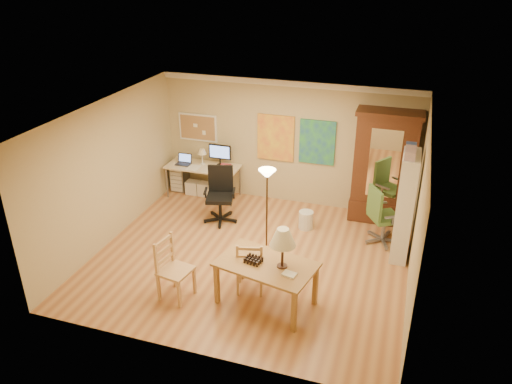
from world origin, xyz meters
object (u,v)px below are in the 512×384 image
(bookshelf, at_px, (405,207))
(office_chair_black, at_px, (220,207))
(dining_table, at_px, (272,257))
(office_chair_green, at_px, (382,228))
(armoire, at_px, (383,174))
(computer_desk, at_px, (205,177))

(bookshelf, bearing_deg, office_chair_black, 176.64)
(dining_table, relative_size, office_chair_green, 1.43)
(office_chair_green, relative_size, bookshelf, 0.58)
(office_chair_green, bearing_deg, armoire, 97.50)
(office_chair_green, xyz_separation_m, bookshelf, (0.36, -0.34, 0.67))
(office_chair_black, bearing_deg, office_chair_green, 2.37)
(computer_desk, xyz_separation_m, office_chair_black, (0.75, -0.98, -0.14))
(dining_table, bearing_deg, armoire, 68.47)
(dining_table, bearing_deg, office_chair_green, 59.30)
(office_chair_black, bearing_deg, armoire, 18.89)
(office_chair_green, relative_size, armoire, 0.49)
(dining_table, distance_m, office_chair_black, 2.97)
(office_chair_green, xyz_separation_m, armoire, (-0.12, 0.93, 0.70))
(dining_table, distance_m, computer_desk, 4.17)
(dining_table, distance_m, office_chair_green, 2.91)
(computer_desk, distance_m, office_chair_black, 1.24)
(armoire, bearing_deg, office_chair_green, -82.50)
(armoire, relative_size, bookshelf, 1.18)
(dining_table, distance_m, armoire, 3.64)
(dining_table, xyz_separation_m, computer_desk, (-2.52, 3.30, -0.43))
(computer_desk, bearing_deg, bookshelf, -15.38)
(office_chair_black, relative_size, bookshelf, 0.58)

